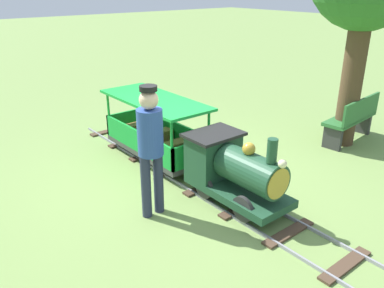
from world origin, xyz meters
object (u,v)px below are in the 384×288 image
(locomotive, at_px, (233,168))
(conductor_person, at_px, (151,142))
(passenger_car, at_px, (156,134))
(park_bench, at_px, (352,119))

(locomotive, height_order, conductor_person, conductor_person)
(passenger_car, height_order, conductor_person, conductor_person)
(conductor_person, distance_m, park_bench, 4.14)
(park_bench, bearing_deg, conductor_person, -2.95)
(locomotive, bearing_deg, passenger_car, -90.00)
(locomotive, distance_m, park_bench, 3.15)
(conductor_person, relative_size, park_bench, 1.22)
(locomotive, distance_m, passenger_car, 1.75)
(locomotive, relative_size, park_bench, 1.09)
(conductor_person, height_order, park_bench, conductor_person)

